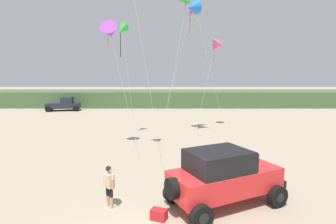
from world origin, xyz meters
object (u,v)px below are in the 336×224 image
at_px(kite_purple_stunt, 192,8).
at_px(person_watching, 110,184).
at_px(distant_pickup, 65,104).
at_px(kite_pink_ribbon, 122,30).
at_px(jeep, 224,176).
at_px(kite_green_box, 216,46).
at_px(kite_orange_streamer, 197,11).
at_px(kite_blue_swept, 187,0).
at_px(kite_red_delta, 110,32).
at_px(cooler_box, 159,214).

bearing_deg(kite_purple_stunt, person_watching, -109.18).
xyz_separation_m(distant_pickup, kite_pink_ribbon, (11.46, -16.87, 7.70)).
bearing_deg(kite_pink_ribbon, person_watching, -83.53).
distance_m(jeep, kite_green_box, 17.19).
xyz_separation_m(kite_orange_streamer, kite_blue_swept, (-0.87, -1.16, 0.55)).
xyz_separation_m(jeep, person_watching, (-4.45, -0.18, -0.26)).
height_order(kite_blue_swept, kite_pink_ribbon, kite_blue_swept).
bearing_deg(kite_pink_ribbon, jeep, -63.48).
distance_m(kite_orange_streamer, kite_red_delta, 8.28).
height_order(cooler_box, distant_pickup, distant_pickup).
bearing_deg(kite_purple_stunt, cooler_box, -99.70).
xyz_separation_m(cooler_box, kite_red_delta, (-3.56, 9.47, 7.79)).
height_order(distant_pickup, kite_purple_stunt, kite_purple_stunt).
bearing_deg(distant_pickup, kite_pink_ribbon, -55.81).
distance_m(jeep, kite_purple_stunt, 14.86).
height_order(jeep, kite_green_box, kite_green_box).
xyz_separation_m(distant_pickup, kite_purple_stunt, (16.93, -16.76, 9.40)).
distance_m(distant_pickup, kite_purple_stunt, 25.61).
relative_size(kite_blue_swept, kite_red_delta, 1.32).
xyz_separation_m(cooler_box, kite_orange_streamer, (2.71, 14.30, 10.22)).
relative_size(person_watching, kite_purple_stunt, 0.15).
bearing_deg(kite_pink_ribbon, kite_green_box, 26.91).
xyz_separation_m(kite_purple_stunt, kite_red_delta, (-5.75, -3.32, -2.36)).
bearing_deg(kite_green_box, cooler_box, -105.88).
distance_m(jeep, kite_blue_swept, 15.53).
height_order(kite_orange_streamer, kite_blue_swept, kite_blue_swept).
bearing_deg(cooler_box, person_watching, 175.90).
xyz_separation_m(cooler_box, kite_green_box, (4.77, 16.78, 7.65)).
bearing_deg(person_watching, kite_blue_swept, 72.83).
xyz_separation_m(jeep, distant_pickup, (-17.25, 28.47, -0.26)).
xyz_separation_m(distant_pickup, kite_red_delta, (11.18, -20.08, 7.04)).
bearing_deg(kite_blue_swept, cooler_box, -97.95).
relative_size(kite_green_box, kite_purple_stunt, 0.78).
bearing_deg(distant_pickup, jeep, -58.79).
bearing_deg(cooler_box, kite_blue_swept, 103.05).
bearing_deg(kite_red_delta, person_watching, -79.31).
bearing_deg(kite_purple_stunt, kite_red_delta, -149.97).
bearing_deg(kite_red_delta, jeep, -54.10).
distance_m(cooler_box, distant_pickup, 33.04).
bearing_deg(distant_pickup, cooler_box, -63.49).
bearing_deg(jeep, kite_purple_stunt, 91.57).
height_order(cooler_box, kite_orange_streamer, kite_orange_streamer).
bearing_deg(kite_pink_ribbon, distant_pickup, 124.19).
relative_size(cooler_box, kite_blue_swept, 0.05).
relative_size(kite_pink_ribbon, kite_red_delta, 1.05).
relative_size(distant_pickup, kite_green_box, 0.56).
bearing_deg(kite_pink_ribbon, kite_red_delta, -94.98).
bearing_deg(person_watching, jeep, 2.26).
distance_m(kite_green_box, kite_orange_streamer, 4.12).
distance_m(kite_orange_streamer, kite_blue_swept, 1.55).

